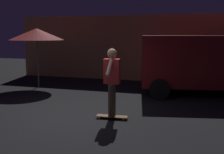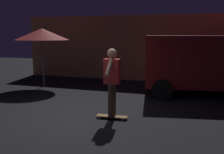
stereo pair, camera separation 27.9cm
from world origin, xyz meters
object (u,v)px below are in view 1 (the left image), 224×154
(parked_van, at_px, (210,61))
(skater, at_px, (112,78))
(patio_umbrella, at_px, (37,34))
(skateboard_ridden, at_px, (112,116))

(parked_van, bearing_deg, skater, -123.33)
(patio_umbrella, xyz_separation_m, skater, (4.00, -3.18, -1.04))
(patio_umbrella, xyz_separation_m, skateboard_ridden, (4.00, -3.18, -2.02))
(parked_van, distance_m, skater, 4.39)
(skateboard_ridden, height_order, skater, skater)
(patio_umbrella, relative_size, skateboard_ridden, 2.91)
(parked_van, distance_m, skateboard_ridden, 4.52)
(parked_van, distance_m, patio_umbrella, 6.49)
(parked_van, bearing_deg, skateboard_ridden, -123.33)
(patio_umbrella, bearing_deg, skater, -38.48)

